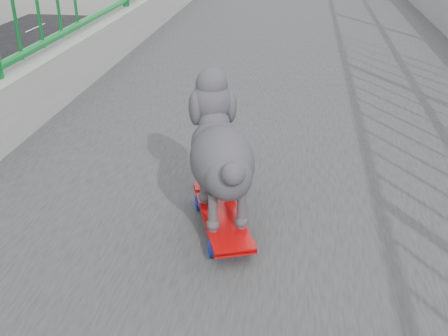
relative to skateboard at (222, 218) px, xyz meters
name	(u,v)px	position (x,y,z in m)	size (l,w,h in m)	color
skateboard	(222,218)	(0.00, 0.00, 0.00)	(0.28, 0.49, 0.06)	#C40607
poodle	(220,151)	(-0.01, 0.03, 0.25)	(0.31, 0.50, 0.43)	#29262B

